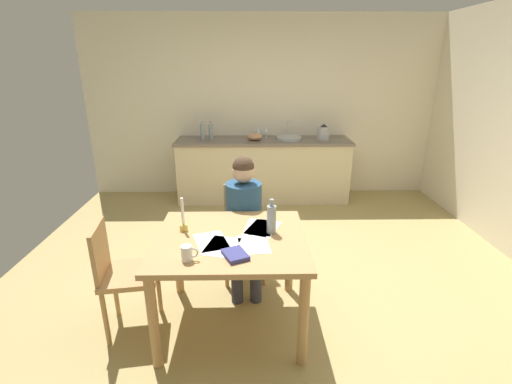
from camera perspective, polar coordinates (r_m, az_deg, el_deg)
ground_plane at (r=3.54m, az=2.44°, el=-14.25°), size 5.20×5.20×0.04m
wall_back at (r=5.56m, az=1.05°, el=13.05°), size 5.20×0.12×2.60m
kitchen_counter at (r=5.38m, az=1.13°, el=3.58°), size 2.50×0.64×0.90m
dining_table at (r=2.73m, az=-3.99°, el=-9.24°), size 1.10×0.98×0.75m
chair_at_table at (r=3.44m, az=-1.93°, el=-5.47°), size 0.42×0.42×0.88m
person_seated at (r=3.23m, az=-1.87°, el=-3.59°), size 0.34×0.60×1.19m
chair_side_empty at (r=2.92m, az=-20.43°, el=-11.71°), size 0.45×0.45×0.88m
coffee_mug at (r=2.40m, az=-10.74°, el=-9.43°), size 0.11×0.07×0.10m
candlestick at (r=2.79m, az=-11.35°, el=-4.61°), size 0.06×0.06×0.27m
book_magazine at (r=2.42m, az=-3.29°, el=-9.82°), size 0.20×0.22×0.03m
paper_letter at (r=2.58m, az=-0.38°, el=-8.15°), size 0.24×0.32×0.00m
paper_bill at (r=2.64m, az=-7.06°, el=-7.67°), size 0.29×0.35×0.00m
paper_envelope at (r=2.56m, az=-5.42°, el=-8.48°), size 0.28×0.34×0.00m
paper_receipt at (r=2.81m, az=1.09°, el=-5.65°), size 0.31×0.35×0.00m
paper_notice at (r=2.82m, az=0.53°, el=-5.54°), size 0.26×0.33×0.00m
wine_bottle_on_table at (r=2.70m, az=2.44°, el=-4.22°), size 0.07×0.07×0.27m
sink_unit at (r=5.30m, az=5.20°, el=8.49°), size 0.36×0.36×0.24m
bottle_oil at (r=5.25m, az=-8.38°, el=9.29°), size 0.07×0.07×0.27m
bottle_vinegar at (r=5.26m, az=-7.07°, el=9.34°), size 0.07×0.07×0.27m
mixing_bowl at (r=5.22m, az=-0.18°, el=8.70°), size 0.22×0.22×0.10m
stovetop_kettle at (r=5.36m, az=10.53°, el=9.18°), size 0.18×0.18×0.22m
wine_glass_near_sink at (r=5.40m, az=1.64°, el=9.70°), size 0.07×0.07×0.15m
wine_glass_by_kettle at (r=5.40m, az=0.35°, el=9.70°), size 0.07×0.07×0.15m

